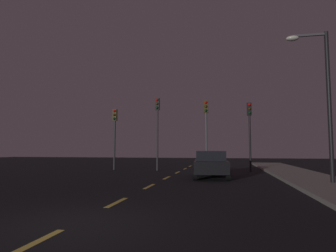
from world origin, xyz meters
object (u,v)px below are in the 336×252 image
traffic_signal_far_left (115,127)px  traffic_signal_far_right (250,123)px  traffic_signal_center_right (206,122)px  car_stopped_ahead (211,164)px  street_lamp_right (322,91)px  traffic_signal_center_left (157,120)px

traffic_signal_far_left → traffic_signal_far_right: bearing=0.0°
traffic_signal_center_right → car_stopped_ahead: (0.52, -4.61, -2.84)m
traffic_signal_far_left → traffic_signal_center_right: (7.09, 0.00, 0.29)m
traffic_signal_far_right → street_lamp_right: street_lamp_right is taller
traffic_signal_far_left → traffic_signal_center_right: traffic_signal_center_right is taller
traffic_signal_far_left → traffic_signal_center_left: 3.45m
street_lamp_right → traffic_signal_center_left: bearing=141.8°
traffic_signal_far_left → car_stopped_ahead: (7.61, -4.61, -2.55)m
traffic_signal_center_right → traffic_signal_far_right: bearing=-0.0°
traffic_signal_far_left → street_lamp_right: bearing=-29.9°
traffic_signal_center_left → street_lamp_right: (9.29, -7.30, 0.37)m
car_stopped_ahead → street_lamp_right: (5.11, -2.69, 3.41)m
traffic_signal_center_left → traffic_signal_center_right: bearing=-0.0°
traffic_signal_far_left → street_lamp_right: street_lamp_right is taller
traffic_signal_center_right → traffic_signal_center_left: bearing=180.0°
traffic_signal_far_right → car_stopped_ahead: 5.92m
traffic_signal_center_right → traffic_signal_far_right: (3.08, -0.00, -0.17)m
traffic_signal_center_left → street_lamp_right: size_ratio=0.79×
traffic_signal_far_right → car_stopped_ahead: size_ratio=1.15×
traffic_signal_far_right → traffic_signal_center_right: bearing=180.0°
traffic_signal_far_left → car_stopped_ahead: traffic_signal_far_left is taller
traffic_signal_center_left → car_stopped_ahead: (4.19, -4.61, -3.04)m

